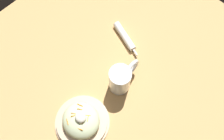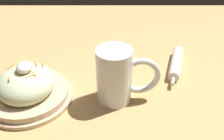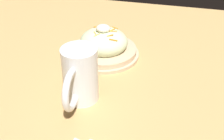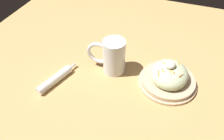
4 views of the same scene
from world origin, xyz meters
The scene contains 4 objects.
ground_plane centered at (0.00, 0.00, 0.00)m, with size 1.43×1.43×0.00m, color tan.
salad_plate centered at (0.00, 0.22, 0.04)m, with size 0.23×0.23×0.11m.
beer_mug centered at (0.00, -0.01, 0.07)m, with size 0.09×0.16×0.15m.
napkin_roll centered at (0.15, -0.20, 0.02)m, with size 0.19×0.08×0.03m.
Camera 1 is at (-0.19, 0.24, 0.95)m, focal length 35.79 mm.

